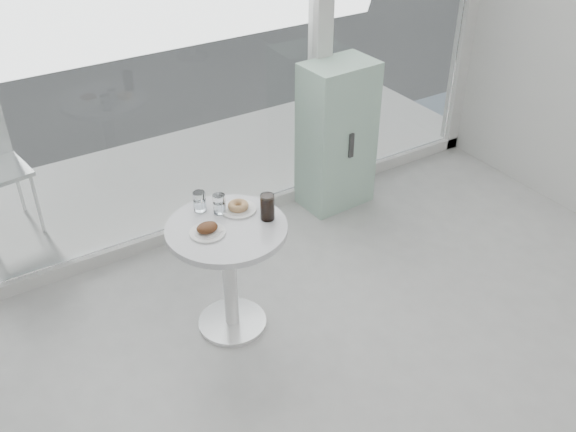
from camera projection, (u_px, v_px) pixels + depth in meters
storefront at (219, 4)px, 4.25m from camera, size 5.00×0.14×3.00m
main_table at (228, 256)px, 3.86m from camera, size 0.72×0.72×0.77m
patio_deck at (182, 175)px, 5.72m from camera, size 5.60×1.60×0.05m
mint_cabinet at (337, 136)px, 5.09m from camera, size 0.57×0.40×1.21m
plate_fritter at (208, 229)px, 3.67m from camera, size 0.21×0.21×0.07m
plate_donut at (238, 207)px, 3.87m from camera, size 0.22×0.22×0.05m
water_tumbler_a at (200, 202)px, 3.86m from camera, size 0.08×0.08×0.12m
water_tumbler_b at (219, 205)px, 3.83m from camera, size 0.08×0.08×0.12m
cola_glass at (267, 207)px, 3.77m from camera, size 0.09×0.09×0.16m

